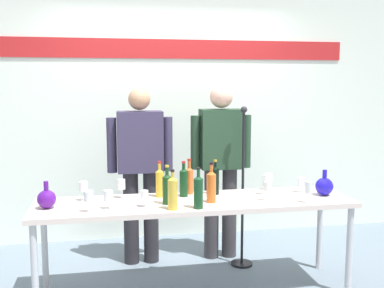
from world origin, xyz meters
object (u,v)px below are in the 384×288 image
(presenter_right, at_px, (221,160))
(wine_glass_left_1, at_px, (121,185))
(wine_bottle_6, at_px, (173,192))
(wine_glass_right_0, at_px, (266,181))
(wine_glass_right_4, at_px, (308,188))
(wine_glass_left_0, at_px, (144,195))
(wine_glass_right_1, at_px, (268,187))
(wine_bottle_1, at_px, (198,191))
(wine_bottle_4, at_px, (211,186))
(decanter_blue_left, at_px, (47,199))
(wine_glass_left_2, at_px, (88,197))
(wine_bottle_3, at_px, (184,181))
(wine_glass_right_3, at_px, (302,182))
(microphone_stand, at_px, (242,214))
(wine_bottle_5, at_px, (160,182))
(wine_glass_left_4, at_px, (84,187))
(wine_bottle_0, at_px, (215,179))
(wine_bottle_2, at_px, (189,179))
(display_table, at_px, (195,208))
(decanter_blue_right, at_px, (324,186))
(wine_bottle_7, at_px, (167,188))
(wine_glass_left_3, at_px, (108,196))
(wine_glass_right_2, at_px, (268,179))
(presenter_left, at_px, (140,164))

(presenter_right, bearing_deg, wine_glass_left_1, -151.14)
(presenter_right, height_order, wine_bottle_6, presenter_right)
(wine_glass_right_0, distance_m, wine_glass_right_4, 0.38)
(wine_glass_left_0, height_order, wine_glass_right_1, wine_glass_right_1)
(wine_bottle_1, xyz_separation_m, wine_bottle_4, (0.13, 0.15, 0.00))
(decanter_blue_left, relative_size, wine_glass_left_2, 1.32)
(wine_bottle_3, bearing_deg, decanter_blue_left, -170.82)
(wine_bottle_6, distance_m, wine_glass_left_0, 0.23)
(wine_glass_right_3, xyz_separation_m, microphone_stand, (-0.41, 0.37, -0.36))
(decanter_blue_left, distance_m, wine_bottle_5, 0.89)
(wine_glass_left_4, distance_m, wine_glass_right_3, 1.81)
(wine_glass_left_0, bearing_deg, wine_bottle_6, -28.55)
(microphone_stand, bearing_deg, wine_bottle_4, -127.74)
(wine_bottle_0, distance_m, wine_bottle_2, 0.22)
(wine_glass_left_0, relative_size, wine_glass_left_1, 0.82)
(wine_glass_right_4, bearing_deg, wine_glass_right_3, 74.10)
(wine_bottle_4, relative_size, wine_bottle_5, 1.07)
(wine_bottle_0, bearing_deg, wine_bottle_1, -118.98)
(display_table, distance_m, decanter_blue_right, 1.09)
(wine_bottle_3, bearing_deg, wine_glass_right_3, -2.64)
(wine_bottle_3, bearing_deg, wine_glass_right_4, -22.36)
(wine_bottle_7, relative_size, wine_glass_right_1, 2.00)
(decanter_blue_left, relative_size, microphone_stand, 0.14)
(wine_bottle_1, bearing_deg, display_table, 84.58)
(display_table, relative_size, wine_glass_left_3, 17.89)
(wine_glass_left_4, bearing_deg, wine_glass_right_3, -1.69)
(wine_bottle_4, relative_size, wine_glass_right_2, 2.16)
(wine_bottle_1, bearing_deg, wine_bottle_0, 61.02)
(presenter_right, relative_size, wine_glass_right_4, 9.88)
(wine_bottle_2, relative_size, wine_bottle_6, 1.00)
(wine_bottle_2, height_order, wine_bottle_3, wine_bottle_2)
(wine_bottle_2, relative_size, wine_glass_left_0, 2.34)
(decanter_blue_left, xyz_separation_m, wine_bottle_1, (1.11, -0.20, 0.06))
(decanter_blue_right, bearing_deg, wine_glass_left_2, -175.11)
(wine_bottle_3, distance_m, wine_glass_left_3, 0.67)
(wine_bottle_0, height_order, wine_bottle_1, wine_bottle_1)
(wine_bottle_3, height_order, wine_bottle_5, wine_bottle_5)
(presenter_left, bearing_deg, display_table, -61.61)
(display_table, bearing_deg, wine_glass_right_4, -15.14)
(wine_bottle_0, xyz_separation_m, wine_bottle_5, (-0.47, -0.01, -0.00))
(presenter_right, bearing_deg, wine_glass_left_3, -141.91)
(presenter_left, relative_size, wine_glass_right_3, 12.58)
(wine_bottle_4, bearing_deg, wine_glass_right_4, -11.71)
(decanter_blue_left, xyz_separation_m, wine_glass_right_2, (1.82, 0.27, 0.03))
(wine_bottle_3, relative_size, wine_bottle_7, 0.97)
(decanter_blue_left, distance_m, wine_glass_left_2, 0.35)
(wine_bottle_3, height_order, wine_bottle_6, wine_bottle_6)
(wine_bottle_3, distance_m, wine_bottle_4, 0.29)
(wine_bottle_1, distance_m, wine_bottle_3, 0.38)
(wine_glass_left_1, relative_size, wine_glass_right_1, 1.02)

